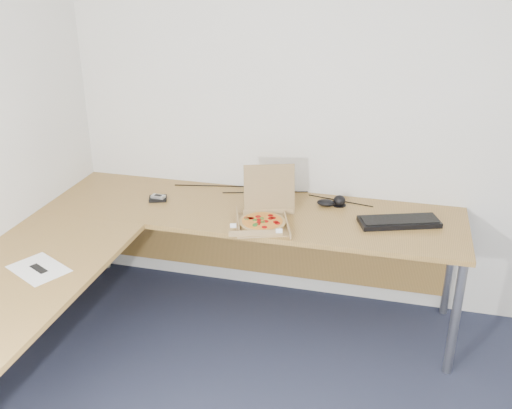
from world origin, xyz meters
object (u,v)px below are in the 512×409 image
(pizza_box, at_px, (263,219))
(desk, at_px, (177,239))
(keyboard, at_px, (399,222))
(wallet, at_px, (158,199))
(drinking_glass, at_px, (289,188))

(pizza_box, bearing_deg, desk, -169.86)
(keyboard, bearing_deg, wallet, 160.83)
(desk, height_order, pizza_box, pizza_box)
(drinking_glass, xyz_separation_m, keyboard, (0.69, -0.24, -0.04))
(desk, relative_size, drinking_glass, 21.37)
(drinking_glass, bearing_deg, pizza_box, -97.94)
(desk, height_order, wallet, wallet)
(pizza_box, relative_size, keyboard, 0.76)
(desk, relative_size, pizza_box, 7.23)
(wallet, bearing_deg, drinking_glass, -1.80)
(pizza_box, height_order, drinking_glass, pizza_box)
(pizza_box, relative_size, drinking_glass, 2.96)
(keyboard, bearing_deg, desk, -179.50)
(wallet, bearing_deg, pizza_box, -34.32)
(desk, distance_m, wallet, 0.51)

